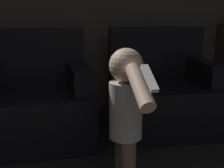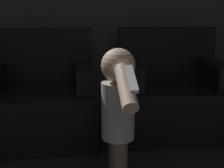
# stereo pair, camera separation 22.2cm
# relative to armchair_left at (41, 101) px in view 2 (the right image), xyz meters

# --- Properties ---
(armchair_left) EXTENTS (0.91, 0.77, 0.93)m
(armchair_left) POSITION_rel_armchair_left_xyz_m (0.00, 0.00, 0.00)
(armchair_left) COLOR black
(armchair_left) RESTS_ON ground_plane
(armchair_right) EXTENTS (0.97, 0.83, 0.93)m
(armchair_right) POSITION_rel_armchair_left_xyz_m (1.16, -0.00, 0.00)
(armchair_right) COLOR black
(armchair_right) RESTS_ON ground_plane
(person_toddler) EXTENTS (0.19, 0.61, 0.89)m
(person_toddler) POSITION_rel_armchair_left_xyz_m (0.52, -0.94, 0.19)
(person_toddler) COLOR brown
(person_toddler) RESTS_ON ground_plane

